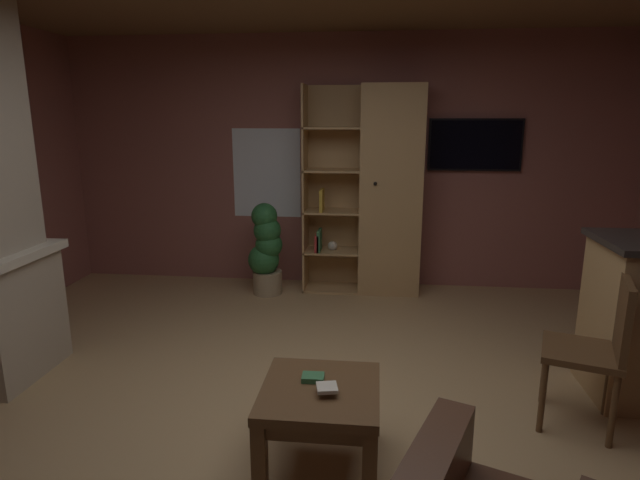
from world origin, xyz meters
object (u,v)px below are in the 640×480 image
at_px(table_book_1, 327,388).
at_px(wall_mounted_tv, 475,145).
at_px(potted_floor_plant, 266,249).
at_px(coffee_table, 320,404).
at_px(bookshelf_cabinet, 383,193).
at_px(dining_chair, 598,344).
at_px(table_book_0, 313,378).

relative_size(table_book_1, wall_mounted_tv, 0.11).
bearing_deg(potted_floor_plant, coffee_table, -72.35).
relative_size(bookshelf_cabinet, wall_mounted_tv, 2.26).
xyz_separation_m(dining_chair, potted_floor_plant, (-2.39, 2.13, -0.05)).
height_order(dining_chair, wall_mounted_tv, wall_mounted_tv).
relative_size(dining_chair, wall_mounted_tv, 0.99).
bearing_deg(table_book_0, dining_chair, 16.02).
relative_size(bookshelf_cabinet, potted_floor_plant, 2.21).
height_order(potted_floor_plant, wall_mounted_tv, wall_mounted_tv).
distance_m(table_book_0, dining_chair, 1.66).
height_order(coffee_table, dining_chair, dining_chair).
bearing_deg(potted_floor_plant, table_book_1, -71.98).
height_order(coffee_table, potted_floor_plant, potted_floor_plant).
bearing_deg(coffee_table, table_book_1, -58.17).
distance_m(table_book_0, potted_floor_plant, 2.71).
distance_m(potted_floor_plant, wall_mounted_tv, 2.38).
height_order(dining_chair, potted_floor_plant, potted_floor_plant).
height_order(table_book_0, table_book_1, table_book_1).
relative_size(coffee_table, potted_floor_plant, 0.65).
height_order(bookshelf_cabinet, table_book_1, bookshelf_cabinet).
bearing_deg(table_book_0, table_book_1, -57.93).
xyz_separation_m(table_book_0, dining_chair, (1.59, 0.46, 0.06)).
bearing_deg(bookshelf_cabinet, potted_floor_plant, -168.01).
height_order(table_book_1, wall_mounted_tv, wall_mounted_tv).
bearing_deg(dining_chair, wall_mounted_tv, 96.71).
bearing_deg(coffee_table, dining_chair, 18.94).
distance_m(table_book_0, wall_mounted_tv, 3.47).
relative_size(coffee_table, table_book_1, 6.14).
bearing_deg(table_book_1, dining_chair, 21.59).
bearing_deg(coffee_table, potted_floor_plant, 107.65).
bearing_deg(potted_floor_plant, table_book_0, -72.82).
height_order(bookshelf_cabinet, table_book_0, bookshelf_cabinet).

